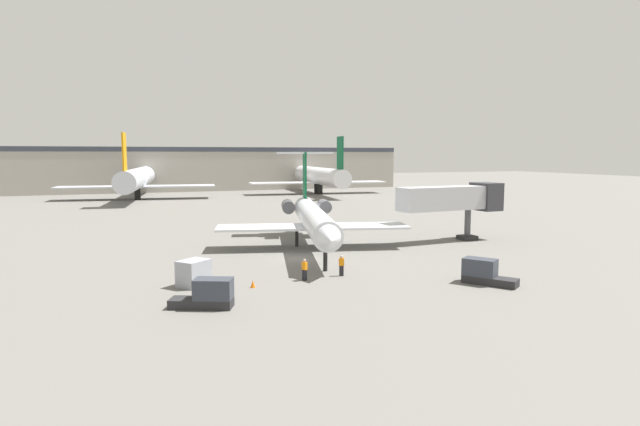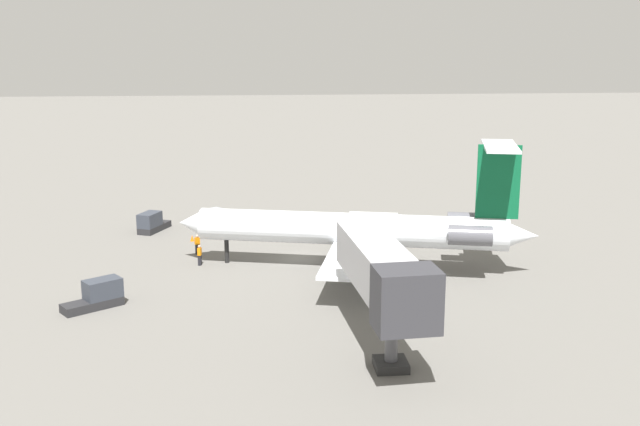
# 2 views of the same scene
# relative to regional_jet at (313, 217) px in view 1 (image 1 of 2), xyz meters

# --- Properties ---
(ground_plane) EXTENTS (400.00, 400.00, 0.10)m
(ground_plane) POSITION_rel_regional_jet_xyz_m (-2.95, -4.90, -3.36)
(ground_plane) COLOR #66635E
(regional_jet) EXTENTS (20.36, 27.95, 10.05)m
(regional_jet) POSITION_rel_regional_jet_xyz_m (0.00, 0.00, 0.00)
(regional_jet) COLOR silver
(regional_jet) RESTS_ON ground_plane
(jet_bridge) EXTENTS (12.99, 3.82, 6.51)m
(jet_bridge) POSITION_rel_regional_jet_xyz_m (16.78, -1.44, 1.49)
(jet_bridge) COLOR #ADADB2
(jet_bridge) RESTS_ON ground_plane
(ground_crew_marshaller) EXTENTS (0.41, 0.47, 1.69)m
(ground_crew_marshaller) POSITION_rel_regional_jet_xyz_m (-5.45, -13.29, -2.45)
(ground_crew_marshaller) COLOR black
(ground_crew_marshaller) RESTS_ON ground_plane
(ground_crew_loader) EXTENTS (0.45, 0.34, 1.69)m
(ground_crew_loader) POSITION_rel_regional_jet_xyz_m (-2.17, -12.90, -2.45)
(ground_crew_loader) COLOR black
(ground_crew_loader) RESTS_ON ground_plane
(baggage_tug_lead) EXTENTS (4.23, 2.87, 1.90)m
(baggage_tug_lead) POSITION_rel_regional_jet_xyz_m (-13.61, -18.07, -2.47)
(baggage_tug_lead) COLOR #262628
(baggage_tug_lead) RESTS_ON ground_plane
(baggage_tug_trailing) EXTENTS (3.44, 4.08, 1.90)m
(baggage_tug_trailing) POSITION_rel_regional_jet_xyz_m (6.96, -19.10, -2.47)
(baggage_tug_trailing) COLOR #262628
(baggage_tug_trailing) RESTS_ON ground_plane
(cargo_container_uld) EXTENTS (2.77, 2.70, 1.96)m
(cargo_container_uld) POSITION_rel_regional_jet_xyz_m (-13.75, -11.99, -2.33)
(cargo_container_uld) COLOR #999EA8
(cargo_container_uld) RESTS_ON ground_plane
(traffic_cone_near) EXTENTS (0.36, 0.36, 0.55)m
(traffic_cone_near) POSITION_rel_regional_jet_xyz_m (-9.75, -14.05, -3.03)
(traffic_cone_near) COLOR orange
(traffic_cone_near) RESTS_ON ground_plane
(terminal_building) EXTENTS (121.81, 23.02, 11.67)m
(terminal_building) POSITION_rel_regional_jet_xyz_m (-2.95, 100.66, 2.54)
(terminal_building) COLOR #9E998E
(terminal_building) RESTS_ON ground_plane
(parked_airliner_west_end) EXTENTS (33.60, 39.62, 13.74)m
(parked_airliner_west_end) POSITION_rel_regional_jet_xyz_m (-15.56, 69.56, 1.16)
(parked_airliner_west_end) COLOR silver
(parked_airliner_west_end) RESTS_ON ground_plane
(parked_airliner_west_mid) EXTENTS (34.21, 40.44, 13.57)m
(parked_airliner_west_mid) POSITION_rel_regional_jet_xyz_m (27.07, 70.88, 1.07)
(parked_airliner_west_mid) COLOR white
(parked_airliner_west_mid) RESTS_ON ground_plane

